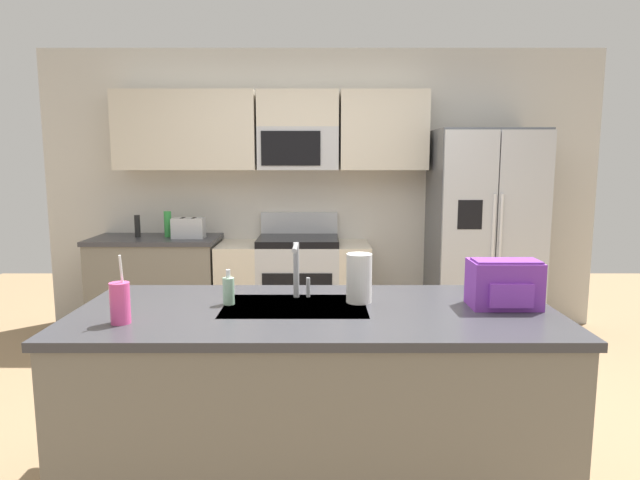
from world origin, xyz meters
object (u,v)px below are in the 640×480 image
Objects in this scene: drink_cup_pink at (120,303)px; soap_dispenser at (228,290)px; refrigerator at (483,235)px; pepper_mill at (137,226)px; sink_faucet at (297,266)px; paper_towel_roll at (359,278)px; range_oven at (294,287)px; bottle_green at (167,224)px; backpack at (504,283)px; toaster at (188,228)px.

soap_dispenser is at bearing 37.19° from drink_cup_pink.
refrigerator is 10.88× the size of soap_dispenser.
drink_cup_pink reaches higher than pepper_mill.
sink_faucet is at bearing 19.09° from soap_dispenser.
refrigerator is 2.54m from paper_towel_roll.
soap_dispenser is 0.71× the size of paper_towel_roll.
bottle_green reaches higher than range_oven.
bottle_green is 0.97× the size of paper_towel_roll.
bottle_green is (-2.82, 0.09, 0.09)m from refrigerator.
range_oven is 2.75m from drink_cup_pink.
bottle_green is at bearing 133.19° from backpack.
pepper_mill is (-0.47, 0.05, 0.01)m from toaster.
toaster is at bearing -6.05° from pepper_mill.
refrigerator is 2.62m from toaster.
paper_towel_roll is at bearing 172.44° from backpack.
backpack is at bearing -7.56° from paper_towel_roll.
range_oven is 6.82× the size of pepper_mill.
refrigerator is 3.09m from pepper_mill.
pepper_mill is at bearing 178.71° from refrigerator.
bottle_green is at bearing 101.22° from drink_cup_pink.
sink_faucet is 0.32m from paper_towel_roll.
range_oven is 4.86× the size of toaster.
paper_towel_roll reaches higher than toaster.
refrigerator is at bearing 49.95° from soap_dispenser.
toaster is 1.17× the size of paper_towel_roll.
paper_towel_roll is (0.42, -2.28, 0.58)m from range_oven.
backpack is (1.31, -0.05, 0.05)m from soap_dispenser.
range_oven reaches higher than soap_dispenser.
refrigerator is (1.68, -0.07, 0.48)m from range_oven.
drink_cup_pink is 0.93× the size of backpack.
toaster is 0.22m from bottle_green.
drink_cup_pink reaches higher than range_oven.
drink_cup_pink is (-0.73, -0.42, -0.08)m from sink_faucet.
bottle_green is 2.78m from paper_towel_roll.
paper_towel_roll is 0.75× the size of backpack.
bottle_green is 3.28m from backpack.
bottle_green is (-0.20, 0.07, 0.03)m from toaster.
soap_dispenser is (1.20, -2.32, -0.03)m from pepper_mill.
refrigerator reaches higher than toaster.
drink_cup_pink is 1.75× the size of soap_dispenser.
range_oven reaches higher than toaster.
pepper_mill is at bearing -179.90° from range_oven.
drink_cup_pink is 1.74m from backpack.
refrigerator is 9.27× the size of pepper_mill.
refrigerator is at bearing 48.06° from drink_cup_pink.
refrigerator reaches higher than soap_dispenser.
bottle_green is 2.70m from drink_cup_pink.
paper_towel_roll is 0.68m from backpack.
refrigerator is at bearing -1.29° from pepper_mill.
toaster is at bearing 97.12° from drink_cup_pink.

